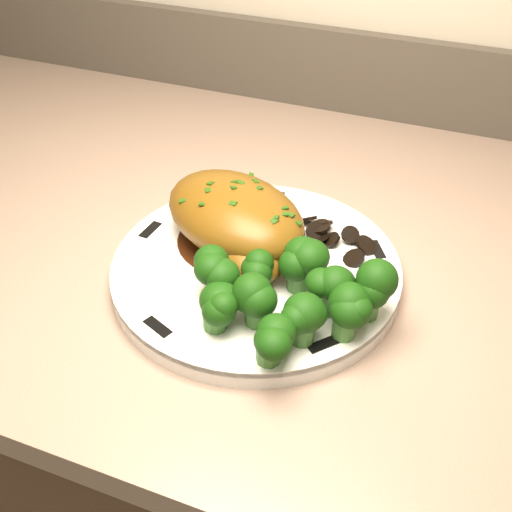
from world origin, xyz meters
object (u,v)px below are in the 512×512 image
(broccoli_florets, at_px, (286,296))
(counter, at_px, (384,493))
(plate, at_px, (256,271))
(chicken_breast, at_px, (236,219))

(broccoli_florets, bearing_deg, counter, 53.75)
(plate, xyz_separation_m, chicken_breast, (-0.03, 0.02, 0.04))
(broccoli_florets, bearing_deg, plate, 129.94)
(chicken_breast, height_order, broccoli_florets, chicken_breast)
(counter, relative_size, chicken_breast, 10.48)
(chicken_breast, xyz_separation_m, broccoli_florets, (0.08, -0.09, -0.00))
(chicken_breast, distance_m, broccoli_florets, 0.12)
(plate, relative_size, broccoli_florets, 1.75)
(counter, xyz_separation_m, chicken_breast, (-0.20, -0.07, 0.51))
(plate, bearing_deg, counter, 29.28)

